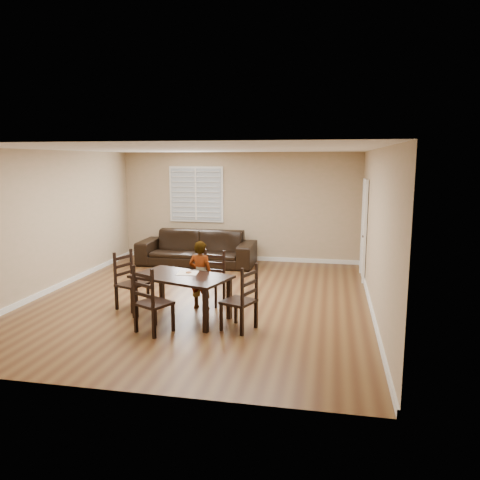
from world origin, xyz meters
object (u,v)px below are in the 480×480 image
chair_right (245,301)px  sofa (197,248)px  chair_far (148,304)px  child (201,275)px  chair_left (127,282)px  donut (189,272)px  dining_table (182,281)px  chair_near (213,279)px

chair_right → sofa: 4.59m
chair_far → chair_right: size_ratio=1.01×
child → chair_far: bearing=82.0°
chair_left → donut: chair_left is taller
chair_left → sofa: 3.44m
chair_left → child: child is taller
child → donut: child is taller
dining_table → chair_near: (0.28, 0.92, -0.19)m
chair_near → chair_left: 1.49m
sofa → dining_table: bearing=-77.0°
dining_table → chair_far: chair_far is taller
dining_table → chair_far: 0.83m
chair_left → sofa: chair_left is taller
chair_right → donut: 1.19m
donut → sofa: size_ratio=0.03×
donut → chair_near: bearing=74.5°
chair_right → donut: chair_right is taller
chair_far → chair_right: 1.43m
sofa → child: bearing=-72.4°
chair_near → chair_right: 1.52m
child → sofa: 3.43m
chair_near → chair_left: (-1.38, -0.56, 0.02)m
dining_table → sofa: (-0.86, 3.79, -0.21)m
dining_table → chair_near: size_ratio=1.80×
child → sofa: child is taller
chair_far → child: bearing=-81.4°
chair_left → chair_right: (2.20, -0.72, 0.01)m
chair_right → donut: (-1.03, 0.52, 0.27)m
chair_right → dining_table: bearing=-86.1°
chair_left → sofa: bearing=16.2°
chair_near → chair_far: 1.77m
dining_table → chair_near: chair_near is taller
chair_near → donut: (-0.21, -0.77, 0.30)m
chair_left → chair_near: bearing=-47.6°
chair_near → sofa: bearing=123.0°
chair_left → child: (1.27, 0.16, 0.14)m
chair_far → chair_near: bearing=-80.8°
dining_table → chair_left: size_ratio=1.72×
child → donut: 0.40m
dining_table → child: child is taller
chair_far → chair_right: (1.37, 0.40, -0.01)m
chair_near → chair_right: size_ratio=0.94×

